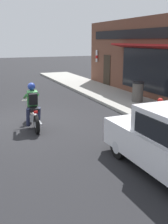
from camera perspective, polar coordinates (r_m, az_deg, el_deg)
name	(u,v)px	position (r m, az deg, el deg)	size (l,w,h in m)	color
ground_plane	(25,122)	(10.26, -12.66, -2.17)	(80.00, 80.00, 0.00)	black
sidewalk_curb	(110,95)	(14.74, 5.68, 3.71)	(2.60, 22.00, 0.14)	#9E9B93
storefront_building	(138,57)	(15.04, 11.63, 11.55)	(1.25, 11.24, 4.20)	brown
motorcycle_with_rider	(33,109)	(9.39, -11.13, 0.60)	(0.56, 2.02, 1.62)	black
fire_hydrant	(160,110)	(9.89, 16.13, 0.39)	(0.36, 0.24, 0.88)	red
trash_bin	(138,92)	(12.92, 11.62, 4.39)	(0.56, 0.56, 0.98)	#514C47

